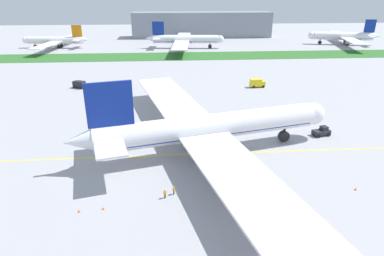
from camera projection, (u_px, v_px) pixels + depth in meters
ground_plane at (200, 151)px, 71.07m from camera, size 600.00×600.00×0.00m
apron_taxi_line at (201, 154)px, 69.78m from camera, size 280.00×0.36×0.01m
grass_median_strip at (179, 56)px, 175.40m from camera, size 320.00×24.00×0.10m
airliner_foreground at (207, 128)px, 68.21m from camera, size 55.98×91.04×17.18m
pushback_tug at (322, 131)px, 78.50m from camera, size 6.03×3.21×2.29m
ground_crew_wingwalker_port at (165, 193)px, 54.60m from camera, size 0.49×0.45×1.63m
ground_crew_marshaller_front at (174, 189)px, 55.63m from camera, size 0.40×0.52×1.62m
traffic_cone_near_nose at (103, 208)px, 52.03m from camera, size 0.36×0.36×0.58m
traffic_cone_port_wing at (79, 211)px, 51.38m from camera, size 0.36×0.36×0.58m
traffic_cone_starboard_wing at (356, 189)px, 57.11m from camera, size 0.36×0.36×0.58m
service_truck_baggage_loader at (79, 84)px, 117.20m from camera, size 4.87×3.97×2.54m
service_truck_fuel_bowser at (257, 83)px, 118.02m from camera, size 5.46×2.82×3.00m
parked_airliner_far_left at (56, 40)px, 199.17m from camera, size 40.89×64.99×13.55m
parked_airliner_far_centre at (184, 39)px, 198.26m from camera, size 47.51×75.61×15.60m
parked_airliner_far_right at (344, 36)px, 211.27m from camera, size 43.92×69.66×15.89m
terminal_building at (202, 25)px, 246.83m from camera, size 102.93×20.00×18.00m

